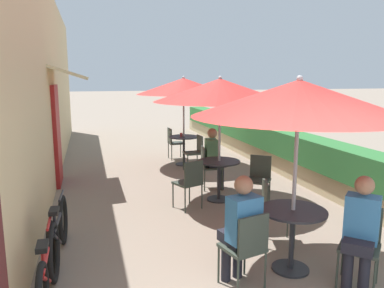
{
  "coord_description": "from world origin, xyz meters",
  "views": [
    {
      "loc": [
        -1.73,
        -1.7,
        2.26
      ],
      "look_at": [
        0.15,
        5.06,
        1.0
      ],
      "focal_mm": 35.0,
      "sensor_mm": 36.0,
      "label": 1
    }
  ],
  "objects_px": {
    "cafe_chair_near_left": "(273,207)",
    "cafe_chair_mid_right": "(190,180)",
    "bicycle_second": "(59,233)",
    "patio_umbrella_mid": "(220,90)",
    "cafe_chair_near_right": "(247,244)",
    "cafe_chair_mid_left": "(208,164)",
    "patio_table_near": "(292,226)",
    "seated_patron_mid_left": "(214,156)",
    "patio_umbrella_far": "(184,86)",
    "cafe_chair_mid_back": "(259,176)",
    "cafe_chair_far_right": "(174,141)",
    "seated_patron_near_back": "(361,228)",
    "seated_patron_near_right": "(241,226)",
    "cafe_chair_far_left": "(196,150)",
    "cafe_chair_near_back": "(361,240)",
    "coffee_cup_far": "(181,135)",
    "patio_table_far": "(184,144)",
    "patio_table_mid": "(219,172)",
    "patio_umbrella_near": "(299,98)",
    "bicycle_leaning": "(48,271)"
  },
  "relations": [
    {
      "from": "cafe_chair_near_left",
      "to": "cafe_chair_mid_right",
      "type": "height_order",
      "value": "same"
    },
    {
      "from": "cafe_chair_mid_right",
      "to": "bicycle_second",
      "type": "bearing_deg",
      "value": -168.72
    },
    {
      "from": "patio_umbrella_mid",
      "to": "cafe_chair_near_right",
      "type": "bearing_deg",
      "value": -104.05
    },
    {
      "from": "cafe_chair_mid_left",
      "to": "patio_table_near",
      "type": "bearing_deg",
      "value": 7.18
    },
    {
      "from": "seated_patron_mid_left",
      "to": "patio_umbrella_far",
      "type": "bearing_deg",
      "value": -170.08
    },
    {
      "from": "cafe_chair_mid_back",
      "to": "cafe_chair_far_right",
      "type": "relative_size",
      "value": 1.0
    },
    {
      "from": "seated_patron_near_back",
      "to": "cafe_chair_mid_back",
      "type": "bearing_deg",
      "value": -47.51
    },
    {
      "from": "seated_patron_near_right",
      "to": "bicycle_second",
      "type": "relative_size",
      "value": 0.74
    },
    {
      "from": "patio_umbrella_far",
      "to": "cafe_chair_far_left",
      "type": "distance_m",
      "value": 1.68
    },
    {
      "from": "cafe_chair_near_back",
      "to": "coffee_cup_far",
      "type": "relative_size",
      "value": 9.67
    },
    {
      "from": "cafe_chair_mid_left",
      "to": "patio_table_far",
      "type": "xyz_separation_m",
      "value": [
        0.05,
        2.2,
        0.02
      ]
    },
    {
      "from": "patio_table_mid",
      "to": "bicycle_second",
      "type": "relative_size",
      "value": 0.46
    },
    {
      "from": "patio_umbrella_near",
      "to": "bicycle_leaning",
      "type": "xyz_separation_m",
      "value": [
        -2.7,
        0.06,
        -1.68
      ]
    },
    {
      "from": "cafe_chair_near_right",
      "to": "cafe_chair_far_right",
      "type": "bearing_deg",
      "value": 70.04
    },
    {
      "from": "cafe_chair_mid_back",
      "to": "bicycle_second",
      "type": "bearing_deg",
      "value": 59.38
    },
    {
      "from": "cafe_chair_mid_back",
      "to": "bicycle_second",
      "type": "relative_size",
      "value": 0.52
    },
    {
      "from": "seated_patron_near_back",
      "to": "cafe_chair_mid_right",
      "type": "height_order",
      "value": "seated_patron_near_back"
    },
    {
      "from": "cafe_chair_mid_back",
      "to": "cafe_chair_far_right",
      "type": "bearing_deg",
      "value": -42.56
    },
    {
      "from": "cafe_chair_mid_back",
      "to": "bicycle_leaning",
      "type": "height_order",
      "value": "cafe_chair_mid_back"
    },
    {
      "from": "cafe_chair_near_right",
      "to": "patio_table_mid",
      "type": "xyz_separation_m",
      "value": [
        0.73,
        2.9,
        0.02
      ]
    },
    {
      "from": "patio_table_mid",
      "to": "cafe_chair_near_back",
      "type": "bearing_deg",
      "value": -80.51
    },
    {
      "from": "seated_patron_near_back",
      "to": "patio_table_mid",
      "type": "relative_size",
      "value": 1.61
    },
    {
      "from": "cafe_chair_near_left",
      "to": "patio_table_far",
      "type": "xyz_separation_m",
      "value": [
        -0.01,
        4.87,
        0.02
      ]
    },
    {
      "from": "patio_umbrella_mid",
      "to": "cafe_chair_far_right",
      "type": "bearing_deg",
      "value": 90.49
    },
    {
      "from": "cafe_chair_near_back",
      "to": "patio_umbrella_far",
      "type": "relative_size",
      "value": 0.36
    },
    {
      "from": "patio_table_mid",
      "to": "cafe_chair_mid_left",
      "type": "relative_size",
      "value": 0.89
    },
    {
      "from": "patio_table_near",
      "to": "patio_table_far",
      "type": "xyz_separation_m",
      "value": [
        0.12,
        5.59,
        0.0
      ]
    },
    {
      "from": "patio_table_mid",
      "to": "cafe_chair_far_left",
      "type": "bearing_deg",
      "value": 85.13
    },
    {
      "from": "patio_umbrella_near",
      "to": "cafe_chair_mid_right",
      "type": "height_order",
      "value": "patio_umbrella_near"
    },
    {
      "from": "cafe_chair_far_left",
      "to": "cafe_chair_far_right",
      "type": "relative_size",
      "value": 1.0
    },
    {
      "from": "cafe_chair_near_back",
      "to": "bicycle_second",
      "type": "relative_size",
      "value": 0.52
    },
    {
      "from": "patio_umbrella_mid",
      "to": "coffee_cup_far",
      "type": "xyz_separation_m",
      "value": [
        0.02,
        2.96,
        -1.24
      ]
    },
    {
      "from": "seated_patron_mid_left",
      "to": "patio_table_far",
      "type": "distance_m",
      "value": 2.22
    },
    {
      "from": "patio_umbrella_near",
      "to": "seated_patron_near_right",
      "type": "relative_size",
      "value": 1.91
    },
    {
      "from": "cafe_chair_near_back",
      "to": "patio_table_far",
      "type": "height_order",
      "value": "cafe_chair_near_back"
    },
    {
      "from": "cafe_chair_mid_right",
      "to": "cafe_chair_mid_back",
      "type": "bearing_deg",
      "value": -24.0
    },
    {
      "from": "seated_patron_near_right",
      "to": "cafe_chair_mid_back",
      "type": "height_order",
      "value": "seated_patron_near_right"
    },
    {
      "from": "cafe_chair_far_right",
      "to": "bicycle_second",
      "type": "xyz_separation_m",
      "value": [
        -2.67,
        -5.33,
        -0.16
      ]
    },
    {
      "from": "coffee_cup_far",
      "to": "patio_umbrella_near",
      "type": "bearing_deg",
      "value": -90.56
    },
    {
      "from": "patio_umbrella_mid",
      "to": "bicycle_second",
      "type": "xyz_separation_m",
      "value": [
        -2.7,
        -1.67,
        -1.68
      ]
    },
    {
      "from": "patio_umbrella_far",
      "to": "bicycle_leaning",
      "type": "relative_size",
      "value": 1.43
    },
    {
      "from": "cafe_chair_near_back",
      "to": "seated_patron_near_right",
      "type": "bearing_deg",
      "value": 31.55
    },
    {
      "from": "patio_table_mid",
      "to": "cafe_chair_mid_right",
      "type": "relative_size",
      "value": 0.89
    },
    {
      "from": "patio_table_far",
      "to": "cafe_chair_mid_left",
      "type": "bearing_deg",
      "value": -91.27
    },
    {
      "from": "patio_umbrella_mid",
      "to": "cafe_chair_far_right",
      "type": "distance_m",
      "value": 3.96
    },
    {
      "from": "seated_patron_mid_left",
      "to": "bicycle_leaning",
      "type": "height_order",
      "value": "seated_patron_mid_left"
    },
    {
      "from": "cafe_chair_near_right",
      "to": "bicycle_second",
      "type": "bearing_deg",
      "value": 134.05
    },
    {
      "from": "seated_patron_near_back",
      "to": "bicycle_leaning",
      "type": "bearing_deg",
      "value": 35.27
    },
    {
      "from": "seated_patron_near_back",
      "to": "patio_umbrella_mid",
      "type": "bearing_deg",
      "value": -36.06
    },
    {
      "from": "cafe_chair_far_left",
      "to": "bicycle_leaning",
      "type": "bearing_deg",
      "value": 146.0
    }
  ]
}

